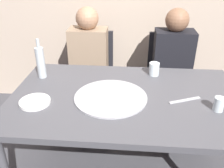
# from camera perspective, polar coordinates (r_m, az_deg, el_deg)

# --- Properties ---
(dining_table) EXTENTS (1.53, 0.94, 0.75)m
(dining_table) POSITION_cam_1_polar(r_m,az_deg,el_deg) (1.66, 3.27, -4.97)
(dining_table) COLOR #4C4C51
(dining_table) RESTS_ON ground_plane
(pizza_tray) EXTENTS (0.47, 0.47, 0.01)m
(pizza_tray) POSITION_cam_1_polar(r_m,az_deg,el_deg) (1.58, -0.31, -3.10)
(pizza_tray) COLOR #ADADB2
(pizza_tray) RESTS_ON dining_table
(wine_bottle) EXTENTS (0.06, 0.06, 0.30)m
(wine_bottle) POSITION_cam_1_polar(r_m,az_deg,el_deg) (1.88, -16.37, 4.97)
(wine_bottle) COLOR #B2BCC1
(wine_bottle) RESTS_ON dining_table
(tumbler_near) EXTENTS (0.08, 0.08, 0.10)m
(tumbler_near) POSITION_cam_1_polar(r_m,az_deg,el_deg) (1.90, 9.82, 3.48)
(tumbler_near) COLOR silver
(tumbler_near) RESTS_ON dining_table
(tumbler_far) EXTENTS (0.06, 0.06, 0.09)m
(tumbler_far) POSITION_cam_1_polar(r_m,az_deg,el_deg) (1.58, 23.72, -4.33)
(tumbler_far) COLOR silver
(tumbler_far) RESTS_ON dining_table
(plate_stack) EXTENTS (0.19, 0.19, 0.02)m
(plate_stack) POSITION_cam_1_polar(r_m,az_deg,el_deg) (1.60, -17.59, -4.01)
(plate_stack) COLOR white
(plate_stack) RESTS_ON dining_table
(table_knife) EXTENTS (0.21, 0.10, 0.01)m
(table_knife) POSITION_cam_1_polar(r_m,az_deg,el_deg) (1.62, 16.66, -3.65)
(table_knife) COLOR #B7B7BC
(table_knife) RESTS_ON dining_table
(chair_left) EXTENTS (0.44, 0.44, 0.90)m
(chair_left) POSITION_cam_1_polar(r_m,az_deg,el_deg) (2.53, -4.99, 3.12)
(chair_left) COLOR black
(chair_left) RESTS_ON ground_plane
(chair_right) EXTENTS (0.44, 0.44, 0.90)m
(chair_right) POSITION_cam_1_polar(r_m,az_deg,el_deg) (2.53, 13.29, 2.40)
(chair_right) COLOR black
(chair_right) RESTS_ON ground_plane
(guest_in_sweater) EXTENTS (0.36, 0.56, 1.17)m
(guest_in_sweater) POSITION_cam_1_polar(r_m,az_deg,el_deg) (2.34, -5.72, 4.40)
(guest_in_sweater) COLOR #937A60
(guest_in_sweater) RESTS_ON ground_plane
(guest_in_beanie) EXTENTS (0.36, 0.56, 1.17)m
(guest_in_beanie) POSITION_cam_1_polar(r_m,az_deg,el_deg) (2.34, 14.08, 3.62)
(guest_in_beanie) COLOR black
(guest_in_beanie) RESTS_ON ground_plane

